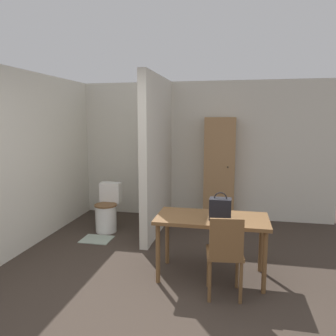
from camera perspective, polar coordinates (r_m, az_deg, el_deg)
The scene contains 10 objects.
ground_plane at distance 3.32m, azimuth -4.83°, elevation -25.09°, with size 16.00×16.00×0.00m, color #382D26.
wall_back at distance 6.12m, azimuth 4.03°, elevation 3.09°, with size 5.09×0.12×2.50m.
wall_left at distance 5.23m, azimuth -22.25°, elevation 1.52°, with size 0.12×4.34×2.50m.
partition_wall at distance 5.28m, azimuth -1.85°, elevation 2.23°, with size 0.12×1.74×2.50m.
dining_table at distance 3.84m, azimuth 7.63°, elevation -9.63°, with size 1.27×0.63×0.73m.
wooden_chair at distance 3.48m, azimuth 9.91°, elevation -14.34°, with size 0.41×0.41×0.88m.
toilet at distance 5.54m, azimuth -10.52°, elevation -7.30°, with size 0.36×0.51×0.77m.
handbag at distance 3.70m, azimuth 9.09°, elevation -7.02°, with size 0.24×0.16×0.31m.
wooden_cabinet at distance 5.84m, azimuth 8.97°, elevation -0.42°, with size 0.53×0.41×1.86m.
bath_mat at distance 5.24m, azimuth -12.31°, elevation -12.04°, with size 0.45×0.37×0.01m.
Camera 1 is at (0.80, -2.64, 1.84)m, focal length 35.00 mm.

